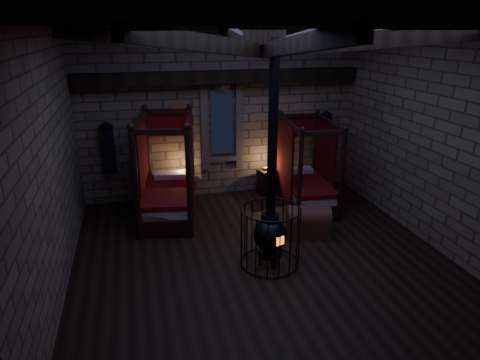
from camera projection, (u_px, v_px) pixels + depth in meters
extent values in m
cube|color=black|center=(260.00, 256.00, 8.30)|extent=(7.00, 7.00, 0.01)
cube|color=#847054|center=(221.00, 115.00, 10.78)|extent=(7.00, 0.02, 4.20)
cube|color=#847054|center=(361.00, 243.00, 4.39)|extent=(7.00, 0.02, 4.20)
cube|color=#847054|center=(51.00, 167.00, 6.78)|extent=(0.02, 7.00, 4.20)
cube|color=#847054|center=(432.00, 140.00, 8.39)|extent=(0.02, 7.00, 4.20)
cube|color=black|center=(264.00, 26.00, 6.87)|extent=(7.00, 7.00, 0.01)
cube|color=black|center=(222.00, 77.00, 10.29)|extent=(6.86, 0.35, 0.30)
cylinder|color=black|center=(264.00, 36.00, 6.92)|extent=(0.70, 0.70, 0.25)
cube|color=black|center=(222.00, 123.00, 10.80)|extent=(0.55, 0.04, 1.60)
cube|color=maroon|center=(182.00, 117.00, 10.51)|extent=(0.45, 0.03, 0.65)
cube|color=black|center=(108.00, 148.00, 10.20)|extent=(0.30, 0.10, 1.15)
cube|color=black|center=(325.00, 135.00, 11.50)|extent=(0.30, 0.10, 1.15)
cube|color=black|center=(169.00, 209.00, 9.94)|extent=(1.49, 2.36, 0.38)
cube|color=beige|center=(168.00, 197.00, 9.84)|extent=(1.33, 2.17, 0.23)
cube|color=maroon|center=(168.00, 191.00, 9.79)|extent=(1.40, 2.23, 0.11)
cube|color=beige|center=(170.00, 175.00, 10.51)|extent=(0.79, 0.49, 0.15)
cube|color=#60080C|center=(168.00, 124.00, 10.36)|extent=(1.16, 0.24, 0.58)
cylinder|color=black|center=(136.00, 187.00, 8.57)|extent=(0.12, 0.12, 2.33)
cylinder|color=black|center=(148.00, 156.00, 10.56)|extent=(0.12, 0.12, 2.33)
cylinder|color=black|center=(189.00, 185.00, 8.66)|extent=(0.12, 0.12, 2.33)
cylinder|color=black|center=(191.00, 155.00, 10.64)|extent=(0.12, 0.12, 2.33)
cube|color=#60080C|center=(143.00, 164.00, 9.84)|extent=(0.32, 1.58, 2.07)
cube|color=#60080C|center=(192.00, 162.00, 9.93)|extent=(0.32, 1.58, 2.07)
cube|color=black|center=(306.00, 199.00, 10.59)|extent=(1.24, 2.09, 0.35)
cube|color=beige|center=(307.00, 189.00, 10.50)|extent=(1.11, 1.93, 0.21)
cube|color=maroon|center=(307.00, 183.00, 10.46)|extent=(1.17, 1.97, 0.10)
cube|color=beige|center=(299.00, 170.00, 11.10)|extent=(0.70, 0.40, 0.13)
cube|color=#60080C|center=(298.00, 126.00, 10.97)|extent=(1.05, 0.16, 0.53)
cylinder|color=black|center=(300.00, 179.00, 9.34)|extent=(0.11, 0.11, 2.11)
cylinder|color=black|center=(279.00, 154.00, 11.12)|extent=(0.11, 0.11, 2.11)
cylinder|color=black|center=(342.00, 177.00, 9.47)|extent=(0.11, 0.11, 2.11)
cylinder|color=black|center=(315.00, 153.00, 11.25)|extent=(0.11, 0.11, 2.11)
cube|color=#60080C|center=(285.00, 160.00, 10.48)|extent=(0.20, 1.44, 1.87)
cube|color=#60080C|center=(325.00, 159.00, 10.61)|extent=(0.20, 1.44, 1.87)
cube|color=brown|center=(163.00, 225.00, 9.20)|extent=(0.84, 0.54, 0.34)
cylinder|color=brown|center=(163.00, 218.00, 9.14)|extent=(0.84, 0.54, 0.50)
cube|color=#AE8A35|center=(145.00, 226.00, 9.13)|extent=(0.08, 0.52, 0.36)
cube|color=#AE8A35|center=(181.00, 223.00, 9.27)|extent=(0.08, 0.52, 0.36)
cube|color=brown|center=(308.00, 226.00, 9.10)|extent=(1.00, 0.74, 0.37)
cylinder|color=brown|center=(309.00, 218.00, 9.04)|extent=(1.00, 0.74, 0.55)
cube|color=#AE8A35|center=(289.00, 226.00, 9.10)|extent=(0.19, 0.56, 0.39)
cube|color=#AE8A35|center=(327.00, 226.00, 9.11)|extent=(0.19, 0.56, 0.39)
cube|color=black|center=(184.00, 189.00, 10.78)|extent=(0.40, 0.38, 0.65)
cube|color=black|center=(183.00, 176.00, 10.67)|extent=(0.44, 0.42, 0.04)
cylinder|color=#AE8A35|center=(183.00, 173.00, 10.63)|extent=(0.09, 0.09, 0.15)
cube|color=black|center=(266.00, 182.00, 11.26)|extent=(0.47, 0.45, 0.64)
cube|color=black|center=(266.00, 170.00, 11.15)|extent=(0.51, 0.50, 0.04)
cube|color=brown|center=(266.00, 168.00, 11.13)|extent=(0.19, 0.16, 0.05)
cylinder|color=black|center=(270.00, 252.00, 7.93)|extent=(0.45, 0.45, 0.11)
sphere|color=black|center=(270.00, 234.00, 7.81)|extent=(0.62, 0.62, 0.62)
cylinder|color=black|center=(271.00, 218.00, 7.70)|extent=(0.31, 0.31, 0.16)
cube|color=#FF5914|center=(280.00, 241.00, 7.57)|extent=(0.16, 0.07, 0.16)
cylinder|color=black|center=(273.00, 132.00, 7.16)|extent=(0.17, 0.17, 3.05)
torus|color=black|center=(269.00, 262.00, 8.00)|extent=(1.10, 1.10, 0.03)
torus|color=black|center=(271.00, 209.00, 7.64)|extent=(1.10, 1.10, 0.03)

